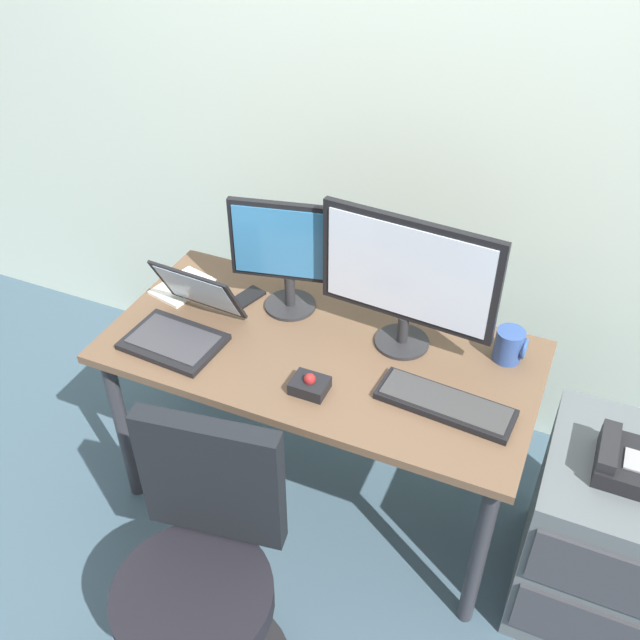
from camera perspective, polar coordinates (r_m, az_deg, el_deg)
ground_plane at (r=2.85m, az=-0.00°, el=-13.34°), size 8.00×8.00×0.00m
back_wall at (r=2.57m, az=6.58°, el=19.03°), size 6.00×0.10×2.80m
desk at (r=2.39m, az=-0.00°, el=-3.83°), size 1.41×0.69×0.72m
file_cabinet at (r=2.50m, az=21.34°, el=-15.62°), size 0.42×0.53×0.64m
desk_phone at (r=2.22m, az=23.18°, el=-10.35°), size 0.17×0.20×0.09m
office_chair at (r=2.15m, az=-9.33°, el=-20.22°), size 0.52×0.52×0.92m
monitor_main at (r=2.21m, az=7.01°, el=3.43°), size 0.58×0.18×0.47m
monitor_side at (r=2.38m, az=-2.54°, el=5.54°), size 0.39×0.18×0.41m
keyboard at (r=2.16m, az=9.98°, el=-6.60°), size 0.42×0.17×0.03m
laptop at (r=2.40m, az=-10.92°, el=-0.19°), size 0.33×0.34×0.22m
trackball_mouse at (r=2.17m, az=-0.83°, el=-5.20°), size 0.11×0.09×0.07m
coffee_mug at (r=2.34m, az=14.92°, el=-1.97°), size 0.10×0.09×0.11m
paper_notepad at (r=2.65m, az=-10.90°, el=2.63°), size 0.19×0.24×0.01m
cell_phone at (r=2.56m, az=-5.96°, el=1.74°), size 0.11×0.16×0.01m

